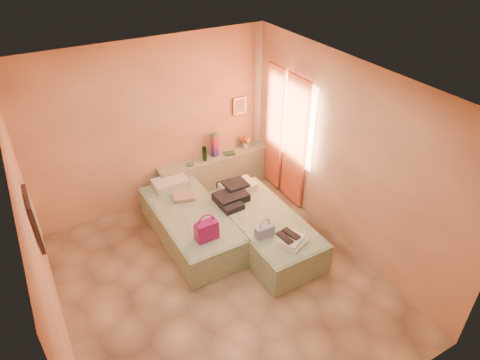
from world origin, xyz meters
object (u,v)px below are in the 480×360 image
Objects in this scene: green_book at (229,153)px; towel_stack at (293,241)px; bed_right at (264,230)px; water_bottle at (204,153)px; blue_handbag at (264,231)px; flower_vase at (246,141)px; headboard_ledge at (215,173)px; bed_left at (191,225)px; magenta_handbag at (206,230)px.

towel_stack is (-0.28, -2.34, -0.12)m from green_book.
bed_right is 1.78m from water_bottle.
blue_handbag reaches higher than towel_stack.
green_book is 0.72× the size of flower_vase.
bed_left is (-0.93, -1.05, -0.08)m from headboard_ledge.
magenta_handbag is at bearing -119.65° from headboard_ledge.
bed_left is 10.43× the size of green_book.
water_bottle is at bearing 94.61° from towel_stack.
water_bottle is 1.00× the size of blue_handbag.
blue_handbag is (-0.54, -2.03, -0.08)m from green_book.
green_book reaches higher than bed_left.
magenta_handbag is (-0.97, -1.71, 0.32)m from headboard_ledge.
bed_right is at bearing -87.50° from green_book.
flower_vase is (0.68, 1.73, 0.53)m from bed_right.
green_book is at bearing 75.56° from blue_handbag.
towel_stack is at bearing -55.95° from bed_left.
headboard_ledge is at bearing 90.00° from towel_stack.
flower_vase is (1.58, 1.08, 0.53)m from bed_left.
water_bottle is 1.87m from magenta_handbag.
water_bottle is 2.06m from blue_handbag.
bed_left is at bearing 85.55° from magenta_handbag.
headboard_ledge is 1.02× the size of bed_right.
towel_stack is (0.93, -1.33, 0.30)m from bed_left.
green_book is 0.71× the size of blue_handbag.
bed_left is 1.99m from flower_vase.
bed_right is 1.02m from magenta_handbag.
bed_left is 7.47× the size of flower_vase.
bed_left is 5.71× the size of towel_stack.
flower_vase is at bearing 67.62° from bed_right.
magenta_handbag is at bearing -94.46° from bed_left.
flower_vase reaches higher than blue_handbag.
towel_stack is at bearing -85.39° from water_bottle.
bed_left is 0.77m from magenta_handbag.
headboard_ledge is 7.66× the size of flower_vase.
green_book is 2.08m from magenta_handbag.
green_book reaches higher than blue_handbag.
blue_handbag is (0.71, -0.36, -0.06)m from magenta_handbag.
water_bottle is at bearing -176.81° from flower_vase.
bed_left is 1.65m from towel_stack.
headboard_ledge is 7.64× the size of blue_handbag.
flower_vase is at bearing 74.89° from towel_stack.
flower_vase reaches higher than bed_right.
water_bottle is 1.41× the size of green_book.
magenta_handbag is at bearing -133.02° from flower_vase.
flower_vase reaches higher than bed_left.
towel_stack is (0.19, -2.37, -0.23)m from water_bottle.
green_book is 2.36m from towel_stack.
flower_vase is at bearing 3.19° from water_bottle.
green_book reaches higher than headboard_ledge.
water_bottle reaches higher than magenta_handbag.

